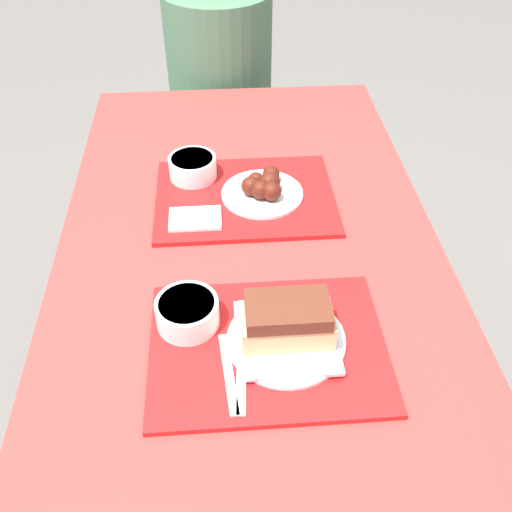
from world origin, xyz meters
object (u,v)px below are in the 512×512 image
object	(u,v)px
tray_near	(268,347)
brisket_sandwich_plate	(287,327)
bowl_coleslaw_far	(193,166)
wings_plate_far	(263,188)
tray_far	(246,197)
bowl_coleslaw_near	(187,312)
person_seated_across	(219,53)

from	to	relation	value
tray_near	brisket_sandwich_plate	world-z (taller)	brisket_sandwich_plate
bowl_coleslaw_far	wings_plate_far	size ratio (longest dim) A/B	0.60
brisket_sandwich_plate	bowl_coleslaw_far	size ratio (longest dim) A/B	1.84
wings_plate_far	tray_far	bearing A→B (deg)	177.32
brisket_sandwich_plate	wings_plate_far	distance (m)	0.45
bowl_coleslaw_near	person_seated_across	world-z (taller)	person_seated_across
tray_far	wings_plate_far	size ratio (longest dim) A/B	2.18
tray_near	bowl_coleslaw_far	distance (m)	0.57
bowl_coleslaw_near	brisket_sandwich_plate	distance (m)	0.19
bowl_coleslaw_near	wings_plate_far	bearing A→B (deg)	66.20
tray_far	wings_plate_far	bearing A→B (deg)	-2.68
bowl_coleslaw_far	tray_far	bearing A→B (deg)	-35.49
tray_near	bowl_coleslaw_far	xyz separation A→B (m)	(-0.14, 0.55, 0.04)
bowl_coleslaw_near	brisket_sandwich_plate	world-z (taller)	brisket_sandwich_plate
tray_near	person_seated_across	size ratio (longest dim) A/B	0.60
tray_near	brisket_sandwich_plate	size ratio (longest dim) A/B	1.98
bowl_coleslaw_near	wings_plate_far	size ratio (longest dim) A/B	0.60
wings_plate_far	person_seated_across	size ratio (longest dim) A/B	0.28
wings_plate_far	person_seated_across	xyz separation A→B (m)	(-0.08, 0.81, -0.01)
bowl_coleslaw_near	wings_plate_far	world-z (taller)	wings_plate_far
bowl_coleslaw_far	person_seated_across	xyz separation A→B (m)	(0.08, 0.72, -0.02)
bowl_coleslaw_far	tray_near	bearing A→B (deg)	-75.89
bowl_coleslaw_far	wings_plate_far	world-z (taller)	wings_plate_far
bowl_coleslaw_near	person_seated_across	size ratio (longest dim) A/B	0.17
bowl_coleslaw_near	bowl_coleslaw_far	bearing A→B (deg)	89.33
tray_near	wings_plate_far	xyz separation A→B (m)	(0.03, 0.46, 0.03)
tray_near	bowl_coleslaw_far	world-z (taller)	bowl_coleslaw_far
bowl_coleslaw_near	bowl_coleslaw_far	size ratio (longest dim) A/B	1.00
bowl_coleslaw_near	person_seated_across	bearing A→B (deg)	85.79
tray_near	person_seated_across	xyz separation A→B (m)	(-0.05, 1.27, 0.02)
brisket_sandwich_plate	bowl_coleslaw_near	bearing A→B (deg)	161.98
tray_far	person_seated_across	xyz separation A→B (m)	(-0.04, 0.81, 0.02)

